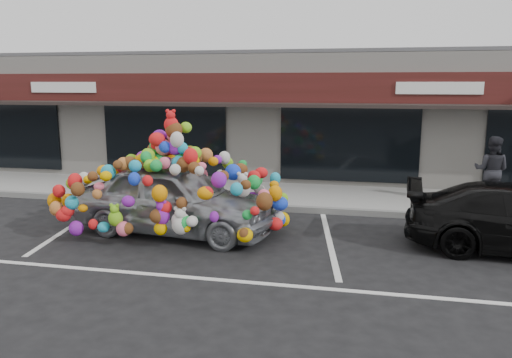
# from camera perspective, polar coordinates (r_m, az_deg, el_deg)

# --- Properties ---
(ground) EXTENTS (90.00, 90.00, 0.00)m
(ground) POSITION_cam_1_polar(r_m,az_deg,el_deg) (11.06, -6.41, -6.50)
(ground) COLOR black
(ground) RESTS_ON ground
(shop_building) EXTENTS (24.00, 7.20, 4.31)m
(shop_building) POSITION_cam_1_polar(r_m,az_deg,el_deg) (18.78, 1.62, 7.47)
(shop_building) COLOR silver
(shop_building) RESTS_ON ground
(sidewalk) EXTENTS (26.00, 3.00, 0.15)m
(sidewalk) POSITION_cam_1_polar(r_m,az_deg,el_deg) (14.76, -1.54, -1.68)
(sidewalk) COLOR #9C9B96
(sidewalk) RESTS_ON ground
(kerb) EXTENTS (26.00, 0.18, 0.16)m
(kerb) POSITION_cam_1_polar(r_m,az_deg,el_deg) (13.34, -3.04, -3.06)
(kerb) COLOR slate
(kerb) RESTS_ON ground
(parking_stripe_left) EXTENTS (0.73, 4.37, 0.01)m
(parking_stripe_left) POSITION_cam_1_polar(r_m,az_deg,el_deg) (12.58, -20.15, -4.94)
(parking_stripe_left) COLOR silver
(parking_stripe_left) RESTS_ON ground
(parking_stripe_mid) EXTENTS (0.73, 4.37, 0.01)m
(parking_stripe_mid) POSITION_cam_1_polar(r_m,az_deg,el_deg) (10.73, 8.39, -7.07)
(parking_stripe_mid) COLOR silver
(parking_stripe_mid) RESTS_ON ground
(lane_line) EXTENTS (14.00, 0.12, 0.01)m
(lane_line) POSITION_cam_1_polar(r_m,az_deg,el_deg) (8.49, 1.73, -11.93)
(lane_line) COLOR silver
(lane_line) RESTS_ON ground
(toy_car) EXTENTS (3.28, 5.07, 2.83)m
(toy_car) POSITION_cam_1_polar(r_m,az_deg,el_deg) (11.15, -9.25, -1.34)
(toy_car) COLOR #9699A0
(toy_car) RESTS_ON ground
(pedestrian_b) EXTENTS (1.06, 0.95, 1.79)m
(pedestrian_b) POSITION_cam_1_polar(r_m,az_deg,el_deg) (14.47, 25.31, 0.92)
(pedestrian_b) COLOR black
(pedestrian_b) RESTS_ON sidewalk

